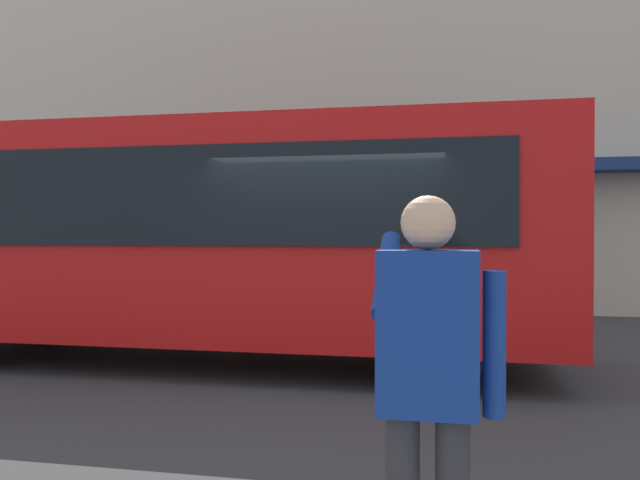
% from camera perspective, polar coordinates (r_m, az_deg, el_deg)
% --- Properties ---
extents(ground_plane, '(60.00, 60.00, 0.00)m').
position_cam_1_polar(ground_plane, '(7.62, 1.45, -12.16)').
color(ground_plane, '#38383A').
extents(building_facade_far, '(28.00, 1.55, 12.00)m').
position_cam_1_polar(building_facade_far, '(14.81, 6.33, 17.57)').
color(building_facade_far, beige).
rests_on(building_facade_far, ground_plane).
extents(red_bus, '(9.05, 2.54, 3.08)m').
position_cam_1_polar(red_bus, '(8.44, -10.44, 0.60)').
color(red_bus, red).
rests_on(red_bus, ground_plane).
extents(pedestrian_photographer, '(0.53, 0.52, 1.70)m').
position_cam_1_polar(pedestrian_photographer, '(2.67, 9.65, -11.41)').
color(pedestrian_photographer, '#2D2D33').
rests_on(pedestrian_photographer, sidewalk_curb).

